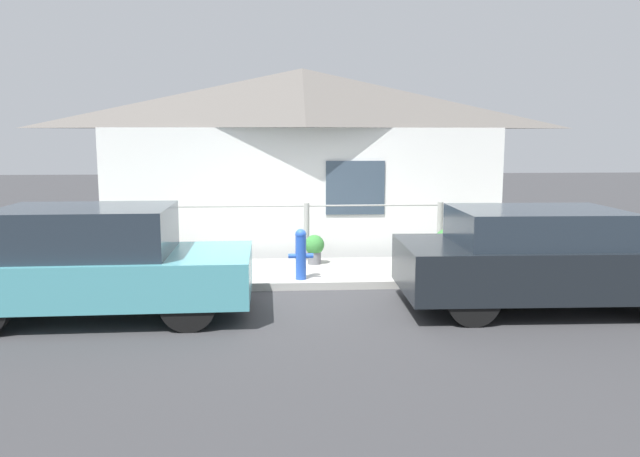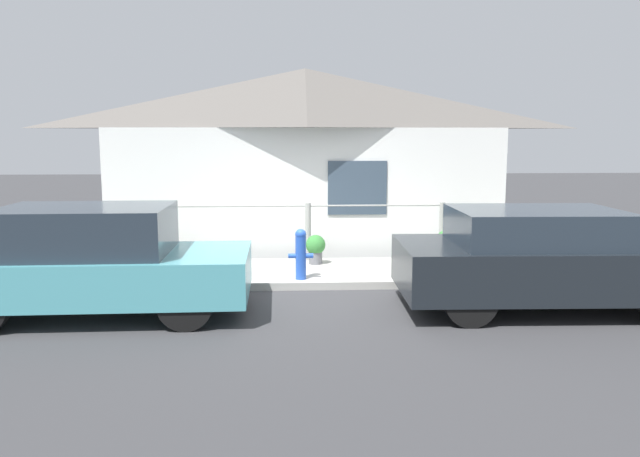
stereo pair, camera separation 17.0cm
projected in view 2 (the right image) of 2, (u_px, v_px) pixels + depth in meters
The scene contains 10 objects.
ground_plane at pixel (312, 290), 9.39m from camera, with size 60.00×60.00×0.00m, color #38383A.
sidewalk at pixel (310, 273), 10.33m from camera, with size 24.00×1.92×0.12m.
house at pixel (305, 108), 12.32m from camera, with size 7.90×2.23×3.64m.
fence at pixel (308, 228), 11.04m from camera, with size 4.90×0.10×1.02m.
car_left at pixel (96, 261), 8.01m from camera, with size 3.85×1.77×1.42m.
car_right at pixel (543, 259), 8.29m from camera, with size 3.93×1.85×1.35m.
fire_hydrant at pixel (301, 253), 9.56m from camera, with size 0.38×0.17×0.78m.
potted_plant_near_hydrant at pixel (316, 248), 10.73m from camera, with size 0.34×0.34×0.51m.
potted_plant_by_fence at pixel (164, 245), 10.84m from camera, with size 0.41×0.41×0.56m.
potted_plant_corner at pixel (451, 246), 10.49m from camera, with size 0.57×0.57×0.66m.
Camera 2 is at (-0.32, -9.15, 2.29)m, focal length 35.00 mm.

